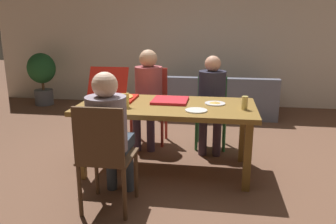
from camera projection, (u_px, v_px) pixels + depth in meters
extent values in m
plane|color=brown|center=(167.00, 169.00, 3.69)|extent=(20.00, 20.00, 0.00)
cube|color=silver|center=(193.00, 36.00, 6.38)|extent=(7.94, 0.12, 2.65)
cube|color=brown|center=(167.00, 107.00, 3.51)|extent=(1.84, 0.91, 0.05)
cube|color=brown|center=(81.00, 147.00, 3.38)|extent=(0.07, 0.07, 0.68)
cube|color=brown|center=(247.00, 157.00, 3.14)|extent=(0.07, 0.07, 0.68)
cube|color=brown|center=(104.00, 126.00, 4.06)|extent=(0.07, 0.07, 0.68)
cube|color=brown|center=(243.00, 133.00, 3.82)|extent=(0.07, 0.07, 0.68)
cylinder|color=#B13329|center=(162.00, 130.00, 4.29)|extent=(0.04, 0.04, 0.46)
cylinder|color=#B13329|center=(131.00, 129.00, 4.35)|extent=(0.04, 0.04, 0.46)
cylinder|color=#B13329|center=(166.00, 123.00, 4.61)|extent=(0.04, 0.04, 0.46)
cylinder|color=#B13329|center=(137.00, 121.00, 4.67)|extent=(0.04, 0.04, 0.46)
cube|color=#B13329|center=(149.00, 108.00, 4.42)|extent=(0.46, 0.38, 0.02)
cube|color=#B13329|center=(151.00, 86.00, 4.52)|extent=(0.44, 0.03, 0.50)
cylinder|color=#413249|center=(151.00, 133.00, 4.15)|extent=(0.10, 0.10, 0.48)
cylinder|color=#413249|center=(137.00, 132.00, 4.18)|extent=(0.10, 0.10, 0.48)
cube|color=#413249|center=(146.00, 107.00, 4.24)|extent=(0.32, 0.34, 0.11)
cylinder|color=#A04648|center=(149.00, 86.00, 4.34)|extent=(0.35, 0.35, 0.49)
sphere|color=tan|center=(148.00, 59.00, 4.25)|extent=(0.23, 0.23, 0.23)
cylinder|color=#523823|center=(97.00, 171.00, 3.10)|extent=(0.04, 0.04, 0.46)
cylinder|color=#523823|center=(136.00, 174.00, 3.04)|extent=(0.04, 0.04, 0.46)
cylinder|color=#523823|center=(80.00, 191.00, 2.73)|extent=(0.04, 0.04, 0.46)
cylinder|color=#523823|center=(125.00, 195.00, 2.68)|extent=(0.04, 0.04, 0.46)
cube|color=#523823|center=(108.00, 156.00, 2.83)|extent=(0.43, 0.43, 0.02)
cube|color=#523823|center=(98.00, 137.00, 2.57)|extent=(0.41, 0.03, 0.47)
cylinder|color=#333E4C|center=(111.00, 166.00, 3.19)|extent=(0.10, 0.10, 0.48)
cylinder|color=#333E4C|center=(128.00, 167.00, 3.17)|extent=(0.10, 0.10, 0.48)
cube|color=#333E4C|center=(114.00, 143.00, 2.97)|extent=(0.30, 0.32, 0.11)
cylinder|color=gray|center=(107.00, 124.00, 2.75)|extent=(0.34, 0.34, 0.46)
sphere|color=beige|center=(105.00, 85.00, 2.67)|extent=(0.21, 0.21, 0.21)
cylinder|color=#2C7239|center=(224.00, 134.00, 4.13)|extent=(0.04, 0.04, 0.46)
cylinder|color=#2C7239|center=(196.00, 133.00, 4.18)|extent=(0.04, 0.04, 0.46)
cylinder|color=#2C7239|center=(224.00, 126.00, 4.44)|extent=(0.04, 0.04, 0.46)
cylinder|color=#2C7239|center=(198.00, 125.00, 4.49)|extent=(0.04, 0.04, 0.46)
cube|color=#2C7239|center=(211.00, 112.00, 4.25)|extent=(0.40, 0.38, 0.02)
cube|color=#2C7239|center=(212.00, 92.00, 4.36)|extent=(0.38, 0.03, 0.41)
cylinder|color=#413241|center=(217.00, 137.00, 4.01)|extent=(0.10, 0.10, 0.48)
cylinder|color=#413241|center=(203.00, 136.00, 4.03)|extent=(0.10, 0.10, 0.48)
cube|color=#413241|center=(211.00, 110.00, 4.08)|extent=(0.31, 0.32, 0.11)
cylinder|color=#272635|center=(212.00, 89.00, 4.18)|extent=(0.34, 0.34, 0.46)
sphere|color=tan|center=(213.00, 64.00, 4.09)|extent=(0.20, 0.20, 0.20)
cube|color=red|center=(170.00, 100.00, 3.62)|extent=(0.37, 0.37, 0.03)
cube|color=red|center=(117.00, 98.00, 3.73)|extent=(0.41, 0.41, 0.02)
cylinder|color=#C17E30|center=(117.00, 97.00, 3.73)|extent=(0.36, 0.36, 0.01)
cube|color=red|center=(107.00, 86.00, 3.40)|extent=(0.41, 0.19, 0.37)
cylinder|color=white|center=(215.00, 104.00, 3.52)|extent=(0.22, 0.22, 0.01)
cone|color=gold|center=(215.00, 102.00, 3.51)|extent=(0.12, 0.12, 0.02)
cylinder|color=white|center=(196.00, 110.00, 3.24)|extent=(0.22, 0.22, 0.01)
cylinder|color=#DFC768|center=(245.00, 103.00, 3.28)|extent=(0.06, 0.06, 0.13)
cylinder|color=#E3C55D|center=(125.00, 100.00, 3.37)|extent=(0.08, 0.08, 0.14)
cube|color=slate|center=(214.00, 103.00, 5.91)|extent=(2.08, 0.85, 0.38)
cube|color=slate|center=(214.00, 87.00, 5.49)|extent=(2.08, 0.16, 0.31)
cube|color=slate|center=(161.00, 86.00, 5.98)|extent=(0.20, 0.81, 0.18)
cube|color=slate|center=(270.00, 89.00, 5.70)|extent=(0.20, 0.81, 0.18)
cylinder|color=#555A62|center=(44.00, 97.00, 6.58)|extent=(0.35, 0.35, 0.30)
cylinder|color=brown|center=(43.00, 84.00, 6.51)|extent=(0.05, 0.05, 0.21)
ellipsoid|color=#20582C|center=(41.00, 68.00, 6.43)|extent=(0.53, 0.53, 0.58)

